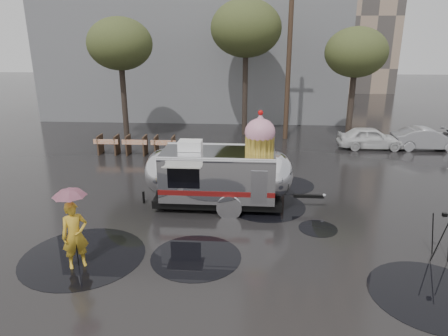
{
  "coord_description": "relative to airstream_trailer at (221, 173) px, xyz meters",
  "views": [
    {
      "loc": [
        0.37,
        -9.86,
        5.86
      ],
      "look_at": [
        -0.53,
        3.58,
        1.44
      ],
      "focal_mm": 32.0,
      "sensor_mm": 36.0,
      "label": 1
    }
  ],
  "objects": [
    {
      "name": "tree_left",
      "position": [
        -6.35,
        9.43,
        4.22
      ],
      "size": [
        3.64,
        3.64,
        6.95
      ],
      "color": "#382D26",
      "rests_on": "ground"
    },
    {
      "name": "tripod",
      "position": [
        6.28,
        -3.3,
        -0.46
      ],
      "size": [
        0.52,
        0.58,
        1.39
      ],
      "rotation": [
        0.0,
        0.0,
        0.05
      ],
      "color": "black",
      "rests_on": "ground"
    },
    {
      "name": "tree_right",
      "position": [
        6.65,
        9.43,
        3.79
      ],
      "size": [
        3.36,
        3.36,
        6.42
      ],
      "color": "#382D26",
      "rests_on": "ground"
    },
    {
      "name": "person_left",
      "position": [
        -3.52,
        -4.33,
        -0.34
      ],
      "size": [
        0.8,
        0.74,
        1.84
      ],
      "primitive_type": "imported",
      "rotation": [
        0.0,
        0.0,
        0.58
      ],
      "color": "gold",
      "rests_on": "ground"
    },
    {
      "name": "barricade_row",
      "position": [
        -4.9,
        6.39,
        -0.74
      ],
      "size": [
        4.3,
        0.8,
        1.0
      ],
      "color": "#473323",
      "rests_on": "ground"
    },
    {
      "name": "umbrella_pink",
      "position": [
        -3.52,
        -4.33,
        0.64
      ],
      "size": [
        1.05,
        1.05,
        2.26
      ],
      "color": "#CB7C97",
      "rests_on": "ground"
    },
    {
      "name": "tree_mid",
      "position": [
        0.65,
        11.43,
        5.08
      ],
      "size": [
        4.2,
        4.2,
        8.03
      ],
      "color": "#382D26",
      "rests_on": "ground"
    },
    {
      "name": "utility_pole",
      "position": [
        3.15,
        10.43,
        3.36
      ],
      "size": [
        1.6,
        0.28,
        9.0
      ],
      "color": "#473323",
      "rests_on": "ground"
    },
    {
      "name": "puddles",
      "position": [
        0.84,
        -2.47,
        -1.26
      ],
      "size": [
        12.24,
        9.93,
        0.01
      ],
      "color": "black",
      "rests_on": "ground"
    },
    {
      "name": "grey_building",
      "position": [
        -3.35,
        20.43,
        5.24
      ],
      "size": [
        22.0,
        12.0,
        13.0
      ],
      "primitive_type": "cube",
      "color": "slate",
      "rests_on": "ground"
    },
    {
      "name": "ground",
      "position": [
        0.65,
        -3.57,
        -1.26
      ],
      "size": [
        120.0,
        120.0,
        0.0
      ],
      "primitive_type": "plane",
      "color": "black",
      "rests_on": "ground"
    },
    {
      "name": "airstream_trailer",
      "position": [
        0.0,
        0.0,
        0.0
      ],
      "size": [
        6.69,
        2.54,
        3.6
      ],
      "rotation": [
        0.0,
        0.0,
        -0.01
      ],
      "color": "silver",
      "rests_on": "ground"
    }
  ]
}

